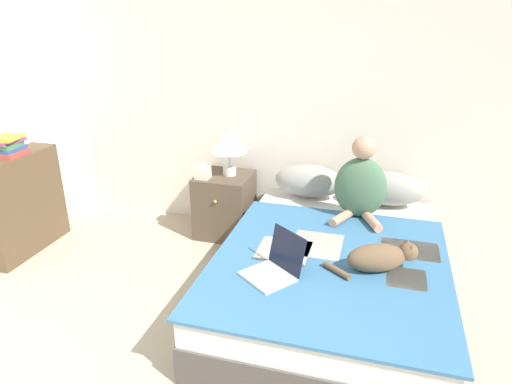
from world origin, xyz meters
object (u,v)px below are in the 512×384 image
object	(u,v)px
bed	(331,275)
laptop_open	(275,267)
cat_tabby	(380,257)
bookshelf	(21,204)
tissue_box	(203,172)
nightstand	(225,205)
person_sitting	(360,185)
book_stack_top	(9,146)
table_lamp	(229,142)
pillow_near	(309,181)
pillow_far	(387,188)

from	to	relation	value
bed	laptop_open	xyz separation A→B (m)	(-0.31, -0.45, 0.28)
cat_tabby	bookshelf	xyz separation A→B (m)	(-2.97, 0.26, -0.10)
tissue_box	bookshelf	size ratio (longest dim) A/B	0.16
bed	nightstand	size ratio (longest dim) A/B	3.59
bed	person_sitting	size ratio (longest dim) A/B	3.20
book_stack_top	person_sitting	bearing A→B (deg)	10.64
nightstand	table_lamp	world-z (taller)	table_lamp
pillow_near	nightstand	xyz separation A→B (m)	(-0.76, -0.06, -0.29)
bed	table_lamp	world-z (taller)	table_lamp
tissue_box	table_lamp	bearing A→B (deg)	37.43
pillow_far	tissue_box	distance (m)	1.59
cat_tabby	laptop_open	xyz separation A→B (m)	(-0.62, -0.24, -0.04)
cat_tabby	table_lamp	size ratio (longest dim) A/B	1.37
bed	cat_tabby	bearing A→B (deg)	-34.59
person_sitting	bookshelf	world-z (taller)	person_sitting
bed	bookshelf	bearing A→B (deg)	178.91
bookshelf	book_stack_top	bearing A→B (deg)	-16.00
table_lamp	person_sitting	bearing A→B (deg)	-12.94
person_sitting	tissue_box	distance (m)	1.37
pillow_far	book_stack_top	world-z (taller)	book_stack_top
laptop_open	tissue_box	xyz separation A→B (m)	(-0.93, 1.14, 0.14)
table_lamp	pillow_near	bearing A→B (deg)	3.33
pillow_far	bookshelf	size ratio (longest dim) A/B	0.70
pillow_near	book_stack_top	distance (m)	2.50
pillow_near	cat_tabby	world-z (taller)	pillow_near
bed	nightstand	bearing A→B (deg)	143.20
bed	pillow_far	world-z (taller)	pillow_far
tissue_box	book_stack_top	bearing A→B (deg)	-155.64
table_lamp	bookshelf	distance (m)	1.85
nightstand	table_lamp	size ratio (longest dim) A/B	1.39
pillow_far	nightstand	distance (m)	1.45
cat_tabby	table_lamp	xyz separation A→B (m)	(-1.36, 1.05, 0.35)
bookshelf	book_stack_top	xyz separation A→B (m)	(0.00, -0.00, 0.51)
nightstand	table_lamp	bearing A→B (deg)	26.17
bed	pillow_near	world-z (taller)	pillow_near
tissue_box	pillow_far	bearing A→B (deg)	6.95
table_lamp	book_stack_top	size ratio (longest dim) A/B	1.66
pillow_near	cat_tabby	distance (m)	1.27
person_sitting	laptop_open	distance (m)	1.13
pillow_near	pillow_far	world-z (taller)	same
pillow_far	person_sitting	size ratio (longest dim) A/B	0.91
cat_tabby	nightstand	size ratio (longest dim) A/B	0.99
person_sitting	nightstand	bearing A→B (deg)	168.58
book_stack_top	nightstand	bearing A→B (deg)	26.14
person_sitting	cat_tabby	size ratio (longest dim) A/B	1.14
cat_tabby	laptop_open	world-z (taller)	laptop_open
laptop_open	person_sitting	bearing A→B (deg)	104.37
bed	tissue_box	xyz separation A→B (m)	(-1.24, 0.69, 0.42)
pillow_near	laptop_open	bearing A→B (deg)	-89.05
laptop_open	book_stack_top	bearing A→B (deg)	-154.99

